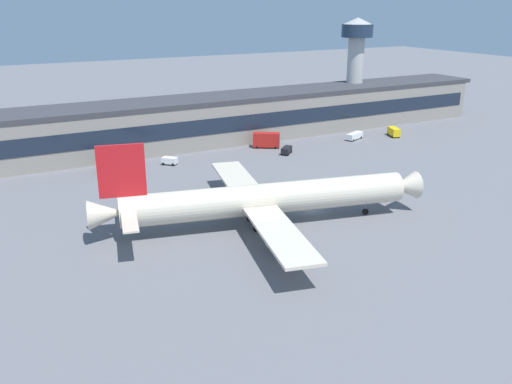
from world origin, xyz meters
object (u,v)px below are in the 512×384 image
Objects in this scene: crew_van at (394,131)px; baggage_tug at (169,160)px; airliner at (262,199)px; catering_truck at (266,140)px; control_tower at (356,58)px; belt_loader at (355,136)px; follow_me_car at (286,150)px; stair_truck at (106,164)px.

baggage_tug is at bearing 177.30° from crew_van.
catering_truck is (27.59, 47.46, -2.66)m from airliner.
control_tower is 48.86m from catering_truck.
airliner is at bearing -148.67° from crew_van.
crew_van is at bearing -2.70° from baggage_tug.
control_tower is 76.26m from baggage_tug.
baggage_tug is 0.53× the size of catering_truck.
follow_me_car is at bearing -170.63° from belt_loader.
follow_me_car is at bearing -177.12° from crew_van.
belt_loader is (-14.94, -20.40, -19.43)m from control_tower.
stair_truck reaches higher than crew_van.
airliner reaches higher than stair_truck.
follow_me_car is at bearing -9.67° from baggage_tug.
baggage_tug is 30.86m from follow_me_car.
stair_truck is (-16.27, 45.73, -2.98)m from airliner.
baggage_tug is (-71.11, -19.47, -19.50)m from control_tower.
control_tower is at bearing 31.21° from follow_me_car.
stair_truck is 0.96× the size of belt_loader.
crew_van is 83.94m from stair_truck.
control_tower is at bearing 15.31° from baggage_tug.
baggage_tug is 29.06m from catering_truck.
crew_van is at bearing 2.88° from follow_me_car.
control_tower is 4.96× the size of belt_loader.
belt_loader is 0.89× the size of catering_truck.
catering_truck is (43.86, 1.73, 0.31)m from stair_truck.
control_tower is 7.33× the size of follow_me_car.
catering_truck is (-39.95, 6.34, 0.83)m from crew_van.
airliner is at bearing -141.64° from belt_loader.
stair_truck is 0.86× the size of catering_truck.
baggage_tug is 0.60× the size of belt_loader.
stair_truck is at bearing 176.85° from crew_van.
catering_truck is at bearing 6.11° from baggage_tug.
airliner is 9.28× the size of stair_truck.
airliner is 70.10m from belt_loader.
control_tower is 5.87× the size of crew_van.
follow_me_car is (-25.75, -4.25, -0.06)m from belt_loader.
airliner is 44.56m from baggage_tug.
crew_van is 12.86m from belt_loader.
crew_van is 0.75× the size of catering_truck.
catering_truck is at bearing 100.62° from follow_me_car.
crew_van is at bearing -3.15° from stair_truck.
stair_truck is 45.89m from follow_me_car.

